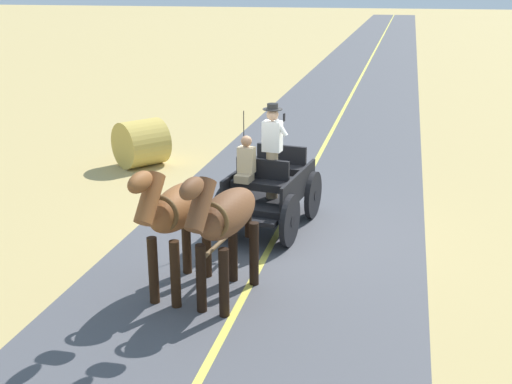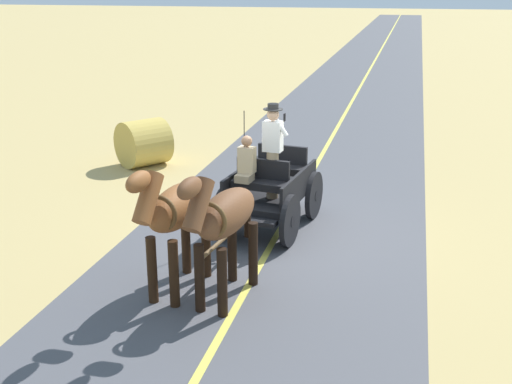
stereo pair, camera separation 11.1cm
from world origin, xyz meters
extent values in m
plane|color=tan|center=(0.00, 0.00, 0.00)|extent=(200.00, 200.00, 0.00)
cube|color=#4C4C51|center=(0.00, 0.00, 0.00)|extent=(5.50, 160.00, 0.01)
cube|color=#DBCC4C|center=(0.00, 0.00, 0.01)|extent=(0.12, 160.00, 0.00)
cube|color=black|center=(0.22, -0.19, 0.66)|extent=(1.48, 2.34, 0.12)
cube|color=black|center=(-0.35, -0.12, 0.94)|extent=(0.33, 2.08, 0.44)
cube|color=black|center=(0.78, -0.27, 0.94)|extent=(0.33, 2.08, 0.44)
cube|color=black|center=(0.38, 1.02, 0.56)|extent=(1.10, 0.38, 0.08)
cube|color=black|center=(0.06, -1.38, 0.48)|extent=(0.74, 0.29, 0.06)
cube|color=black|center=(0.30, 0.41, 1.04)|extent=(1.06, 0.49, 0.14)
cube|color=black|center=(0.27, 0.23, 1.26)|extent=(1.02, 0.21, 0.44)
cube|color=black|center=(0.15, -0.69, 1.04)|extent=(1.06, 0.49, 0.14)
cube|color=black|center=(0.13, -0.86, 1.26)|extent=(1.02, 0.21, 0.44)
cylinder|color=black|center=(-0.33, 0.65, 0.48)|extent=(0.22, 0.96, 0.96)
cylinder|color=black|center=(-0.33, 0.65, 0.48)|extent=(0.15, 0.22, 0.21)
cylinder|color=black|center=(0.96, 0.48, 0.48)|extent=(0.22, 0.96, 0.96)
cylinder|color=black|center=(0.96, 0.48, 0.48)|extent=(0.15, 0.22, 0.21)
cylinder|color=black|center=(-0.53, -0.87, 0.48)|extent=(0.22, 0.96, 0.96)
cylinder|color=black|center=(-0.53, -0.87, 0.48)|extent=(0.15, 0.22, 0.21)
cylinder|color=black|center=(0.76, -1.04, 0.48)|extent=(0.22, 0.96, 0.96)
cylinder|color=black|center=(0.76, -1.04, 0.48)|extent=(0.15, 0.22, 0.21)
cylinder|color=brown|center=(0.50, 1.99, 0.61)|extent=(0.33, 1.99, 0.07)
cylinder|color=black|center=(0.60, 0.37, 1.74)|extent=(0.02, 0.02, 1.30)
cylinder|color=#998466|center=(0.11, 0.15, 1.17)|extent=(0.22, 0.22, 0.90)
cube|color=silver|center=(0.11, 0.15, 1.90)|extent=(0.37, 0.26, 0.56)
sphere|color=tan|center=(0.11, 0.15, 2.30)|extent=(0.22, 0.22, 0.22)
cylinder|color=black|center=(0.11, 0.15, 2.40)|extent=(0.36, 0.36, 0.01)
cylinder|color=black|center=(0.11, 0.15, 2.45)|extent=(0.20, 0.20, 0.10)
cylinder|color=silver|center=(-0.06, 0.22, 2.08)|extent=(0.27, 0.11, 0.32)
cube|color=black|center=(-0.12, 0.24, 2.28)|extent=(0.03, 0.07, 0.14)
cube|color=#998466|center=(0.56, 0.49, 1.18)|extent=(0.32, 0.35, 0.14)
cube|color=tan|center=(0.55, 0.37, 1.49)|extent=(0.32, 0.24, 0.48)
sphere|color=#9E7051|center=(0.55, 0.37, 1.84)|extent=(0.20, 0.20, 0.20)
ellipsoid|color=brown|center=(0.21, 2.83, 1.37)|extent=(0.81, 1.63, 0.64)
cylinder|color=black|center=(0.13, 3.40, 0.53)|extent=(0.15, 0.15, 1.05)
cylinder|color=black|center=(0.48, 3.34, 0.53)|extent=(0.15, 0.15, 1.05)
cylinder|color=black|center=(-0.06, 2.32, 0.53)|extent=(0.15, 0.15, 1.05)
cylinder|color=black|center=(0.30, 2.26, 0.53)|extent=(0.15, 0.15, 1.05)
cylinder|color=brown|center=(0.35, 3.66, 1.77)|extent=(0.37, 0.68, 0.73)
ellipsoid|color=brown|center=(0.39, 3.88, 2.07)|extent=(0.31, 0.57, 0.28)
cube|color=black|center=(0.35, 3.64, 1.81)|extent=(0.14, 0.51, 0.56)
cylinder|color=black|center=(0.09, 2.10, 1.07)|extent=(0.11, 0.11, 0.70)
torus|color=brown|center=(0.31, 3.37, 1.45)|extent=(0.55, 0.16, 0.55)
ellipsoid|color=brown|center=(1.00, 2.73, 1.37)|extent=(0.76, 1.62, 0.64)
cylinder|color=black|center=(0.89, 3.29, 0.53)|extent=(0.15, 0.15, 1.05)
cylinder|color=black|center=(1.26, 3.25, 0.53)|extent=(0.15, 0.15, 1.05)
cylinder|color=black|center=(0.75, 2.21, 0.53)|extent=(0.15, 0.15, 1.05)
cylinder|color=black|center=(1.11, 2.16, 0.53)|extent=(0.15, 0.15, 1.05)
cylinder|color=brown|center=(1.11, 3.56, 1.77)|extent=(0.34, 0.68, 0.73)
ellipsoid|color=brown|center=(1.14, 3.78, 2.07)|extent=(0.29, 0.56, 0.28)
cube|color=black|center=(1.11, 3.54, 1.81)|extent=(0.12, 0.51, 0.56)
cylinder|color=black|center=(0.91, 1.99, 1.07)|extent=(0.11, 0.11, 0.70)
torus|color=brown|center=(1.07, 3.27, 1.45)|extent=(0.55, 0.14, 0.55)
cylinder|color=gold|center=(4.35, -3.65, 0.60)|extent=(1.62, 1.60, 1.20)
camera|label=1|loc=(-2.18, 11.25, 4.62)|focal=44.82mm
camera|label=2|loc=(-2.29, 11.23, 4.62)|focal=44.82mm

